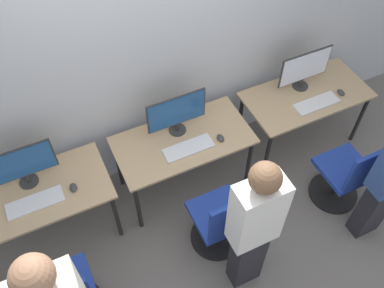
% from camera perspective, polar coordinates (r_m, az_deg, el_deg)
% --- Properties ---
extents(ground_plane, '(20.00, 20.00, 0.00)m').
position_cam_1_polar(ground_plane, '(4.25, 0.74, -8.40)').
color(ground_plane, slate).
extents(wall_back, '(12.00, 0.05, 2.80)m').
position_cam_1_polar(wall_back, '(3.64, -4.38, 12.52)').
color(wall_back, '#B7BCC1').
rests_on(wall_back, ground_plane).
extents(desk_left, '(1.24, 0.63, 0.70)m').
position_cam_1_polar(desk_left, '(3.79, -20.13, -6.94)').
color(desk_left, tan).
rests_on(desk_left, ground_plane).
extents(monitor_left, '(0.55, 0.16, 0.42)m').
position_cam_1_polar(monitor_left, '(3.64, -21.89, -2.64)').
color(monitor_left, '#2D2D2D').
rests_on(monitor_left, desk_left).
extents(keyboard_left, '(0.45, 0.16, 0.02)m').
position_cam_1_polar(keyboard_left, '(3.67, -20.19, -7.36)').
color(keyboard_left, silver).
rests_on(keyboard_left, desk_left).
extents(mouse_left, '(0.06, 0.09, 0.03)m').
position_cam_1_polar(mouse_left, '(3.65, -15.54, -5.61)').
color(mouse_left, '#333333').
rests_on(mouse_left, desk_left).
extents(desk_center, '(1.24, 0.63, 0.70)m').
position_cam_1_polar(desk_center, '(3.90, -1.20, -0.10)').
color(desk_center, tan).
rests_on(desk_center, ground_plane).
extents(monitor_center, '(0.55, 0.16, 0.42)m').
position_cam_1_polar(monitor_center, '(3.74, -2.06, 4.17)').
color(monitor_center, '#2D2D2D').
rests_on(monitor_center, desk_center).
extents(keyboard_center, '(0.45, 0.16, 0.02)m').
position_cam_1_polar(keyboard_center, '(3.76, -0.48, -0.55)').
color(keyboard_center, silver).
rests_on(keyboard_center, desk_center).
extents(mouse_center, '(0.06, 0.09, 0.03)m').
position_cam_1_polar(mouse_center, '(3.84, 3.82, 0.81)').
color(mouse_center, '#333333').
rests_on(mouse_center, desk_center).
extents(office_chair_center, '(0.48, 0.48, 0.90)m').
position_cam_1_polar(office_chair_center, '(3.75, 3.87, -10.42)').
color(office_chair_center, black).
rests_on(office_chair_center, ground_plane).
extents(person_center, '(0.36, 0.21, 1.62)m').
position_cam_1_polar(person_center, '(3.18, 8.22, -10.90)').
color(person_center, '#232328').
rests_on(person_center, ground_plane).
extents(desk_right, '(1.24, 0.63, 0.70)m').
position_cam_1_polar(desk_right, '(4.43, 14.90, 5.75)').
color(desk_right, tan).
rests_on(desk_right, ground_plane).
extents(monitor_right, '(0.55, 0.16, 0.42)m').
position_cam_1_polar(monitor_right, '(4.29, 14.80, 9.72)').
color(monitor_right, '#2D2D2D').
rests_on(monitor_right, desk_right).
extents(keyboard_right, '(0.45, 0.16, 0.02)m').
position_cam_1_polar(keyboard_right, '(4.29, 16.27, 5.21)').
color(keyboard_right, silver).
rests_on(keyboard_right, desk_right).
extents(mouse_right, '(0.06, 0.09, 0.03)m').
position_cam_1_polar(mouse_right, '(4.47, 19.26, 6.51)').
color(mouse_right, '#333333').
rests_on(mouse_right, desk_right).
extents(office_chair_right, '(0.48, 0.48, 0.90)m').
position_cam_1_polar(office_chair_right, '(4.25, 19.85, -4.13)').
color(office_chair_right, black).
rests_on(office_chair_right, ground_plane).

